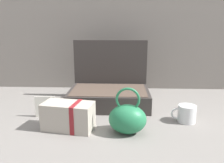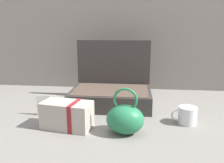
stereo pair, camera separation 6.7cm
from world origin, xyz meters
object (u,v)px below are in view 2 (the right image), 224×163
object	(u,v)px
coffee_mug	(187,115)
info_card_left	(47,105)
teal_pouch_handbag	(125,119)
cream_toiletry_bag	(68,115)
open_suitcase	(111,91)

from	to	relation	value
coffee_mug	info_card_left	bearing A→B (deg)	177.72
teal_pouch_handbag	cream_toiletry_bag	xyz separation A→B (m)	(-0.27, 0.03, -0.01)
open_suitcase	coffee_mug	world-z (taller)	open_suitcase
cream_toiletry_bag	info_card_left	bearing A→B (deg)	139.20
info_card_left	cream_toiletry_bag	bearing A→B (deg)	-42.66
cream_toiletry_bag	coffee_mug	world-z (taller)	cream_toiletry_bag
open_suitcase	cream_toiletry_bag	xyz separation A→B (m)	(-0.17, -0.36, -0.02)
coffee_mug	info_card_left	size ratio (longest dim) A/B	1.08
open_suitcase	info_card_left	distance (m)	0.39
open_suitcase	coffee_mug	size ratio (longest dim) A/B	3.82
teal_pouch_handbag	coffee_mug	bearing A→B (deg)	24.40
teal_pouch_handbag	info_card_left	world-z (taller)	teal_pouch_handbag
coffee_mug	teal_pouch_handbag	bearing A→B (deg)	-155.60
open_suitcase	info_card_left	world-z (taller)	open_suitcase
teal_pouch_handbag	info_card_left	xyz separation A→B (m)	(-0.42, 0.16, -0.01)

